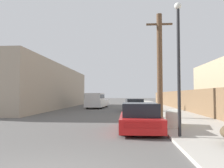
{
  "coord_description": "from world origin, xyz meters",
  "views": [
    {
      "loc": [
        1.63,
        -3.7,
        1.65
      ],
      "look_at": [
        0.63,
        10.7,
        2.37
      ],
      "focal_mm": 35.0,
      "sensor_mm": 36.0,
      "label": 1
    }
  ],
  "objects_px": {
    "car_parked_mid": "(134,105)",
    "utility_pole": "(160,64)",
    "discarded_fridge": "(174,118)",
    "street_lamp": "(179,58)",
    "pickup_truck": "(97,101)",
    "parked_sports_car_red": "(140,118)",
    "pedestrian": "(160,101)"
  },
  "relations": [
    {
      "from": "car_parked_mid",
      "to": "pickup_truck",
      "type": "relative_size",
      "value": 0.79
    },
    {
      "from": "discarded_fridge",
      "to": "car_parked_mid",
      "type": "height_order",
      "value": "car_parked_mid"
    },
    {
      "from": "parked_sports_car_red",
      "to": "car_parked_mid",
      "type": "height_order",
      "value": "parked_sports_car_red"
    },
    {
      "from": "parked_sports_car_red",
      "to": "street_lamp",
      "type": "bearing_deg",
      "value": -53.61
    },
    {
      "from": "discarded_fridge",
      "to": "parked_sports_car_red",
      "type": "bearing_deg",
      "value": -137.83
    },
    {
      "from": "pickup_truck",
      "to": "pedestrian",
      "type": "distance_m",
      "value": 8.56
    },
    {
      "from": "discarded_fridge",
      "to": "street_lamp",
      "type": "relative_size",
      "value": 0.37
    },
    {
      "from": "car_parked_mid",
      "to": "utility_pole",
      "type": "distance_m",
      "value": 7.75
    },
    {
      "from": "pickup_truck",
      "to": "utility_pole",
      "type": "xyz_separation_m",
      "value": [
        6.05,
        -11.8,
        2.85
      ]
    },
    {
      "from": "discarded_fridge",
      "to": "pickup_truck",
      "type": "bearing_deg",
      "value": 126.11
    },
    {
      "from": "car_parked_mid",
      "to": "utility_pole",
      "type": "xyz_separation_m",
      "value": [
        1.57,
        -6.89,
        3.18
      ]
    },
    {
      "from": "utility_pole",
      "to": "street_lamp",
      "type": "height_order",
      "value": "utility_pole"
    },
    {
      "from": "street_lamp",
      "to": "pedestrian",
      "type": "xyz_separation_m",
      "value": [
        1.35,
        13.84,
        -1.98
      ]
    },
    {
      "from": "parked_sports_car_red",
      "to": "car_parked_mid",
      "type": "xyz_separation_m",
      "value": [
        0.1,
        11.86,
        0.02
      ]
    },
    {
      "from": "discarded_fridge",
      "to": "parked_sports_car_red",
      "type": "distance_m",
      "value": 1.96
    },
    {
      "from": "pickup_truck",
      "to": "street_lamp",
      "type": "distance_m",
      "value": 19.62
    },
    {
      "from": "car_parked_mid",
      "to": "pickup_truck",
      "type": "distance_m",
      "value": 6.65
    },
    {
      "from": "discarded_fridge",
      "to": "pickup_truck",
      "type": "distance_m",
      "value": 17.02
    },
    {
      "from": "pickup_truck",
      "to": "street_lamp",
      "type": "bearing_deg",
      "value": 111.31
    },
    {
      "from": "car_parked_mid",
      "to": "street_lamp",
      "type": "xyz_separation_m",
      "value": [
        1.27,
        -13.74,
        2.44
      ]
    },
    {
      "from": "car_parked_mid",
      "to": "discarded_fridge",
      "type": "bearing_deg",
      "value": -86.13
    },
    {
      "from": "street_lamp",
      "to": "pedestrian",
      "type": "height_order",
      "value": "street_lamp"
    },
    {
      "from": "street_lamp",
      "to": "parked_sports_car_red",
      "type": "bearing_deg",
      "value": 126.12
    },
    {
      "from": "parked_sports_car_red",
      "to": "car_parked_mid",
      "type": "distance_m",
      "value": 11.86
    },
    {
      "from": "car_parked_mid",
      "to": "street_lamp",
      "type": "bearing_deg",
      "value": -89.37
    },
    {
      "from": "utility_pole",
      "to": "pedestrian",
      "type": "height_order",
      "value": "utility_pole"
    },
    {
      "from": "parked_sports_car_red",
      "to": "pedestrian",
      "type": "height_order",
      "value": "pedestrian"
    },
    {
      "from": "parked_sports_car_red",
      "to": "pickup_truck",
      "type": "xyz_separation_m",
      "value": [
        -4.37,
        16.77,
        0.35
      ]
    },
    {
      "from": "pickup_truck",
      "to": "street_lamp",
      "type": "height_order",
      "value": "street_lamp"
    },
    {
      "from": "discarded_fridge",
      "to": "pickup_truck",
      "type": "height_order",
      "value": "pickup_truck"
    },
    {
      "from": "discarded_fridge",
      "to": "street_lamp",
      "type": "height_order",
      "value": "street_lamp"
    },
    {
      "from": "pickup_truck",
      "to": "parked_sports_car_red",
      "type": "bearing_deg",
      "value": 108.82
    }
  ]
}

